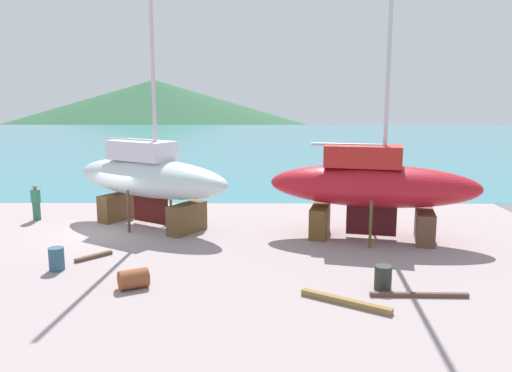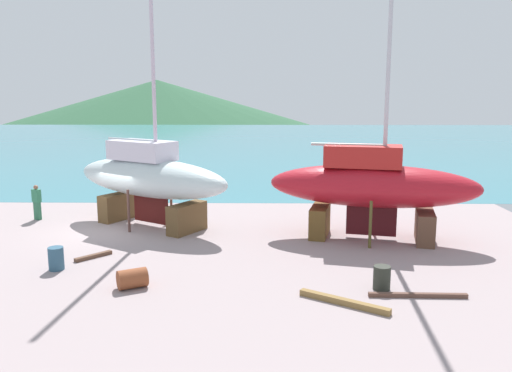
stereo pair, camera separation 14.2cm
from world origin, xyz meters
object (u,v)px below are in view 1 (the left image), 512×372
Objects in this scene: barrel_rust_far at (383,277)px; sailboat_mid_port at (372,185)px; worker at (36,202)px; sailboat_large_starboard at (149,177)px; barrel_rust_mid at (134,279)px; barrel_rust_near at (57,259)px.

sailboat_mid_port is at bearing 82.16° from barrel_rust_far.
worker is at bearing -178.26° from sailboat_mid_port.
sailboat_large_starboard reaches higher than barrel_rust_mid.
sailboat_large_starboard is at bearing 138.63° from barrel_rust_far.
sailboat_large_starboard is 12.17m from barrel_rust_far.
barrel_rust_far is at bearing -84.81° from sailboat_mid_port.
worker reaches higher than barrel_rust_mid.
worker is at bearing 148.68° from barrel_rust_far.
barrel_rust_far is at bearing -8.78° from barrel_rust_near.
worker reaches higher than barrel_rust_far.
barrel_rust_far is at bearing -9.27° from sailboat_large_starboard.
barrel_rust_far is at bearing -90.75° from worker.
worker is 2.26× the size of barrel_rust_far.
barrel_rust_far is (11.01, -1.70, -0.03)m from barrel_rust_near.
sailboat_large_starboard is at bearing 72.35° from barrel_rust_near.
sailboat_large_starboard is at bearing 98.01° from barrel_rust_mid.
sailboat_large_starboard is 15.70× the size of barrel_rust_mid.
sailboat_mid_port is 16.01m from worker.
barrel_rust_mid is (1.12, -7.93, -1.99)m from sailboat_large_starboard.
sailboat_large_starboard reaches higher than barrel_rust_near.
barrel_rust_far is (14.82, -9.02, -0.51)m from worker.
barrel_rust_near is at bearing -147.42° from sailboat_mid_port.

